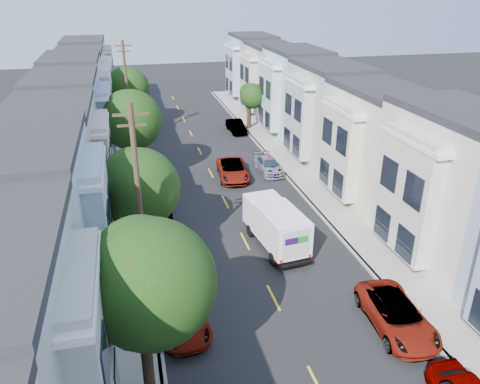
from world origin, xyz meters
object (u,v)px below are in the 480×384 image
(fedex_truck, at_px, (276,225))
(parked_left_d, at_px, (160,208))
(tree_d, at_px, (130,120))
(utility_pole_far, at_px, (127,93))
(parked_right_b, at_px, (397,315))
(parked_right_c, at_px, (269,165))
(tree_b, at_px, (148,284))
(tree_far_r, at_px, (252,97))
(parked_right_d, at_px, (236,126))
(tree_c, at_px, (138,189))
(lead_sedan, at_px, (233,170))
(utility_pole_near, at_px, (140,205))
(tree_e, at_px, (127,89))
(parked_left_c, at_px, (181,315))

(fedex_truck, xyz_separation_m, parked_left_d, (-6.57, 5.87, -0.87))
(tree_d, distance_m, utility_pole_far, 10.73)
(parked_right_b, distance_m, parked_right_c, 20.62)
(tree_b, distance_m, tree_far_r, 37.62)
(utility_pole_far, height_order, fedex_truck, utility_pole_far)
(tree_d, xyz_separation_m, parked_right_d, (11.20, 12.01, -4.59))
(tree_c, xyz_separation_m, lead_sedan, (7.91, 10.98, -3.79))
(tree_b, distance_m, parked_right_c, 25.17)
(tree_d, height_order, tree_far_r, tree_d)
(utility_pole_near, xyz_separation_m, parked_left_d, (1.40, 8.84, -4.51))
(tree_far_r, xyz_separation_m, lead_sedan, (-5.28, -13.72, -2.93))
(tree_b, relative_size, tree_c, 1.13)
(tree_far_r, bearing_deg, parked_right_b, -93.38)
(parked_right_b, bearing_deg, tree_e, 110.36)
(parked_left_c, bearing_deg, parked_right_d, 67.76)
(utility_pole_near, distance_m, fedex_truck, 9.25)
(utility_pole_near, height_order, parked_right_c, utility_pole_near)
(parked_right_b, bearing_deg, parked_right_c, 93.53)
(tree_b, relative_size, utility_pole_far, 0.77)
(utility_pole_near, height_order, lead_sedan, utility_pole_near)
(tree_e, height_order, parked_left_c, tree_e)
(tree_b, xyz_separation_m, tree_c, (0.00, 10.50, -0.81))
(tree_d, distance_m, parked_right_d, 17.05)
(tree_b, distance_m, lead_sedan, 23.35)
(tree_e, bearing_deg, lead_sedan, -65.02)
(parked_left_c, distance_m, parked_right_b, 10.11)
(tree_far_r, bearing_deg, utility_pole_far, -170.47)
(parked_left_c, distance_m, parked_right_c, 20.63)
(parked_left_c, bearing_deg, utility_pole_near, 110.06)
(tree_c, bearing_deg, parked_left_d, 75.23)
(lead_sedan, bearing_deg, tree_c, -120.21)
(lead_sedan, xyz_separation_m, parked_right_b, (3.29, -20.05, 0.00))
(utility_pole_near, xyz_separation_m, parked_right_c, (11.20, 15.07, -4.53))
(tree_far_r, bearing_deg, utility_pole_near, -115.06)
(tree_b, distance_m, fedex_truck, 13.30)
(parked_left_d, xyz_separation_m, parked_right_c, (9.80, 6.23, -0.02))
(fedex_truck, xyz_separation_m, lead_sedan, (-0.06, 11.53, -0.80))
(tree_e, distance_m, tree_far_r, 13.62)
(tree_b, bearing_deg, tree_far_r, 69.45)
(utility_pole_near, xyz_separation_m, lead_sedan, (7.91, 14.50, -4.44))
(tree_e, relative_size, utility_pole_near, 0.69)
(utility_pole_near, distance_m, parked_right_b, 13.26)
(fedex_truck, distance_m, parked_left_d, 8.85)
(tree_far_r, height_order, utility_pole_far, utility_pole_far)
(tree_far_r, relative_size, lead_sedan, 0.99)
(utility_pole_far, relative_size, parked_right_b, 1.95)
(utility_pole_far, bearing_deg, lead_sedan, -55.48)
(tree_e, xyz_separation_m, parked_right_b, (11.20, -37.03, -3.77))
(tree_e, xyz_separation_m, parked_left_c, (1.40, -34.56, -3.83))
(tree_e, bearing_deg, tree_far_r, -13.89)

